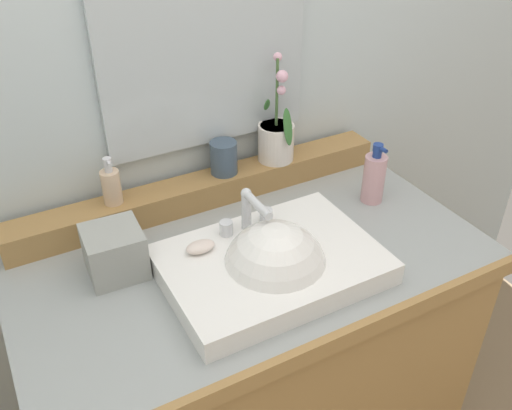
{
  "coord_description": "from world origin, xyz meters",
  "views": [
    {
      "loc": [
        -0.5,
        -0.96,
        1.75
      ],
      "look_at": [
        0.0,
        -0.03,
        1.04
      ],
      "focal_mm": 39.15,
      "sensor_mm": 36.0,
      "label": 1
    }
  ],
  "objects_px": {
    "sink_basin": "(273,268)",
    "soap_bar": "(200,246)",
    "soap_dispenser": "(111,185)",
    "tumbler_cup": "(224,158)",
    "potted_plant": "(276,137)",
    "lotion_bottle": "(374,177)",
    "tissue_box": "(115,252)"
  },
  "relations": [
    {
      "from": "sink_basin",
      "to": "soap_bar",
      "type": "height_order",
      "value": "sink_basin"
    },
    {
      "from": "soap_dispenser",
      "to": "tumbler_cup",
      "type": "bearing_deg",
      "value": 0.3
    },
    {
      "from": "lotion_bottle",
      "to": "potted_plant",
      "type": "bearing_deg",
      "value": 130.0
    },
    {
      "from": "sink_basin",
      "to": "tissue_box",
      "type": "xyz_separation_m",
      "value": [
        -0.31,
        0.19,
        0.04
      ]
    },
    {
      "from": "potted_plant",
      "to": "soap_bar",
      "type": "bearing_deg",
      "value": -143.51
    },
    {
      "from": "potted_plant",
      "to": "lotion_bottle",
      "type": "relative_size",
      "value": 1.76
    },
    {
      "from": "potted_plant",
      "to": "lotion_bottle",
      "type": "bearing_deg",
      "value": -50.0
    },
    {
      "from": "tumbler_cup",
      "to": "lotion_bottle",
      "type": "height_order",
      "value": "lotion_bottle"
    },
    {
      "from": "tumbler_cup",
      "to": "tissue_box",
      "type": "relative_size",
      "value": 0.72
    },
    {
      "from": "soap_bar",
      "to": "potted_plant",
      "type": "relative_size",
      "value": 0.23
    },
    {
      "from": "soap_bar",
      "to": "tumbler_cup",
      "type": "relative_size",
      "value": 0.75
    },
    {
      "from": "soap_dispenser",
      "to": "tissue_box",
      "type": "distance_m",
      "value": 0.2
    },
    {
      "from": "soap_dispenser",
      "to": "tissue_box",
      "type": "height_order",
      "value": "soap_dispenser"
    },
    {
      "from": "soap_bar",
      "to": "tissue_box",
      "type": "distance_m",
      "value": 0.2
    },
    {
      "from": "soap_dispenser",
      "to": "tissue_box",
      "type": "bearing_deg",
      "value": -106.91
    },
    {
      "from": "soap_dispenser",
      "to": "tissue_box",
      "type": "relative_size",
      "value": 0.99
    },
    {
      "from": "sink_basin",
      "to": "potted_plant",
      "type": "xyz_separation_m",
      "value": [
        0.22,
        0.37,
        0.12
      ]
    },
    {
      "from": "soap_bar",
      "to": "tissue_box",
      "type": "height_order",
      "value": "tissue_box"
    },
    {
      "from": "soap_dispenser",
      "to": "tumbler_cup",
      "type": "relative_size",
      "value": 1.38
    },
    {
      "from": "potted_plant",
      "to": "lotion_bottle",
      "type": "xyz_separation_m",
      "value": [
        0.18,
        -0.22,
        -0.07
      ]
    },
    {
      "from": "sink_basin",
      "to": "soap_bar",
      "type": "bearing_deg",
      "value": 142.17
    },
    {
      "from": "soap_bar",
      "to": "tissue_box",
      "type": "xyz_separation_m",
      "value": [
        -0.18,
        0.08,
        -0.01
      ]
    },
    {
      "from": "soap_bar",
      "to": "potted_plant",
      "type": "distance_m",
      "value": 0.45
    },
    {
      "from": "potted_plant",
      "to": "soap_dispenser",
      "type": "height_order",
      "value": "potted_plant"
    },
    {
      "from": "tumbler_cup",
      "to": "potted_plant",
      "type": "bearing_deg",
      "value": -0.69
    },
    {
      "from": "sink_basin",
      "to": "tumbler_cup",
      "type": "height_order",
      "value": "sink_basin"
    },
    {
      "from": "lotion_bottle",
      "to": "tissue_box",
      "type": "bearing_deg",
      "value": 176.8
    },
    {
      "from": "sink_basin",
      "to": "potted_plant",
      "type": "bearing_deg",
      "value": 59.06
    },
    {
      "from": "soap_dispenser",
      "to": "tumbler_cup",
      "type": "xyz_separation_m",
      "value": [
        0.32,
        0.0,
        -0.0
      ]
    },
    {
      "from": "potted_plant",
      "to": "tissue_box",
      "type": "height_order",
      "value": "potted_plant"
    },
    {
      "from": "soap_bar",
      "to": "tumbler_cup",
      "type": "bearing_deg",
      "value": 54.21
    },
    {
      "from": "tissue_box",
      "to": "potted_plant",
      "type": "bearing_deg",
      "value": 18.57
    }
  ]
}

